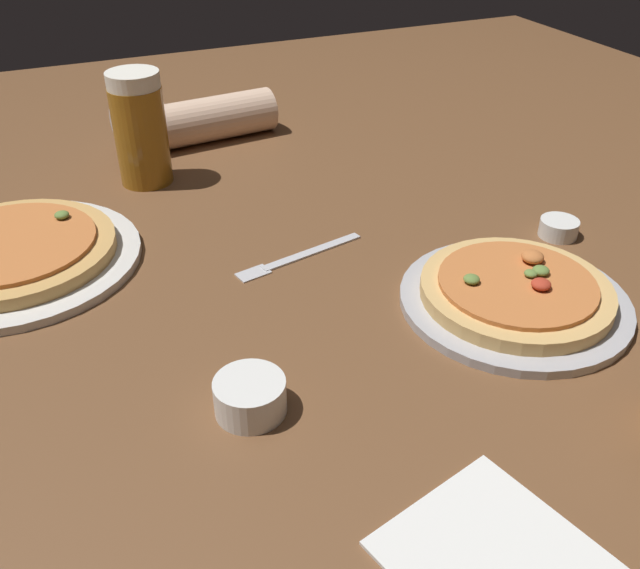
{
  "coord_description": "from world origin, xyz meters",
  "views": [
    {
      "loc": [
        -0.29,
        -0.66,
        0.5
      ],
      "look_at": [
        0.0,
        0.0,
        0.02
      ],
      "focal_mm": 38.67,
      "sensor_mm": 36.0,
      "label": 1
    }
  ],
  "objects": [
    {
      "name": "ramekin_butter",
      "position": [
        -0.15,
        -0.16,
        0.02
      ],
      "size": [
        0.07,
        0.07,
        0.04
      ],
      "primitive_type": "cylinder",
      "color": "white",
      "rests_on": "ground_plane"
    },
    {
      "name": "diner_arm",
      "position": [
        -0.01,
        0.57,
        0.04
      ],
      "size": [
        0.3,
        0.11,
        0.08
      ],
      "color": "beige",
      "rests_on": "ground_plane"
    },
    {
      "name": "fork_left",
      "position": [
        0.01,
        0.1,
        0.0
      ],
      "size": [
        0.2,
        0.06,
        0.01
      ],
      "color": "silver",
      "rests_on": "ground_plane"
    },
    {
      "name": "ground_plane",
      "position": [
        0.0,
        0.0,
        -0.01
      ],
      "size": [
        2.4,
        2.4,
        0.03
      ],
      "primitive_type": "cube",
      "color": "brown"
    },
    {
      "name": "napkin_folded",
      "position": [
        -0.02,
        -0.4,
        0.0
      ],
      "size": [
        0.19,
        0.19,
        0.01
      ],
      "primitive_type": "cube",
      "rotation": [
        0.0,
        0.0,
        0.25
      ],
      "color": "white",
      "rests_on": "ground_plane"
    },
    {
      "name": "pizza_plate_near",
      "position": [
        0.22,
        -0.11,
        0.02
      ],
      "size": [
        0.28,
        0.28,
        0.05
      ],
      "color": "#B2B2B7",
      "rests_on": "ground_plane"
    },
    {
      "name": "pizza_plate_far",
      "position": [
        -0.35,
        0.24,
        0.02
      ],
      "size": [
        0.34,
        0.34,
        0.05
      ],
      "color": "silver",
      "rests_on": "ground_plane"
    },
    {
      "name": "ramekin_sauce",
      "position": [
        0.38,
        0.01,
        0.01
      ],
      "size": [
        0.06,
        0.06,
        0.03
      ],
      "primitive_type": "cylinder",
      "color": "white",
      "rests_on": "ground_plane"
    },
    {
      "name": "beer_mug_dark",
      "position": [
        -0.13,
        0.44,
        0.09
      ],
      "size": [
        0.09,
        0.14,
        0.18
      ],
      "color": "#9E6619",
      "rests_on": "ground_plane"
    }
  ]
}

